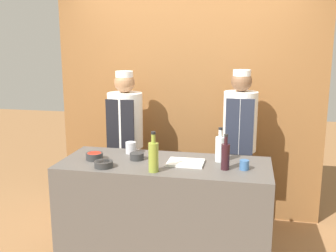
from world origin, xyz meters
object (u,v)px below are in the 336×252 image
(cutting_board, at_px, (186,163))
(chef_left, at_px, (126,143))
(sauce_bowl_red, at_px, (94,156))
(bottle_clear, at_px, (220,148))
(chef_right, at_px, (239,147))
(bottle_oil, at_px, (153,156))
(cup_blue, at_px, (244,165))
(cup_steel, at_px, (131,148))
(bottle_wine, at_px, (225,156))
(sauce_bowl_green, at_px, (137,156))
(sauce_bowl_white, at_px, (104,164))

(cutting_board, distance_m, chef_left, 1.08)
(sauce_bowl_red, xyz_separation_m, chef_left, (0.01, 0.81, -0.09))
(bottle_clear, distance_m, chef_right, 0.67)
(bottle_oil, distance_m, cup_blue, 0.71)
(cup_blue, bearing_deg, cup_steel, 165.47)
(cutting_board, bearing_deg, bottle_oil, -130.52)
(cutting_board, height_order, bottle_clear, bottle_clear)
(cutting_board, relative_size, bottle_oil, 0.93)
(sauce_bowl_red, bearing_deg, bottle_oil, -19.75)
(cutting_board, height_order, bottle_wine, bottle_wine)
(bottle_wine, height_order, chef_left, chef_left)
(bottle_oil, xyz_separation_m, chef_left, (-0.55, 1.01, -0.19))
(cup_blue, bearing_deg, bottle_wine, -170.25)
(cutting_board, bearing_deg, bottle_wine, -13.60)
(chef_right, bearing_deg, sauce_bowl_green, -138.46)
(sauce_bowl_green, xyz_separation_m, sauce_bowl_red, (-0.35, -0.07, -0.00))
(sauce_bowl_green, distance_m, cup_blue, 0.90)
(cutting_board, bearing_deg, sauce_bowl_white, -160.46)
(chef_left, bearing_deg, bottle_oil, -61.45)
(cutting_board, bearing_deg, sauce_bowl_red, -176.84)
(bottle_wine, distance_m, cup_steel, 0.90)
(chef_right, bearing_deg, bottle_clear, -102.40)
(sauce_bowl_white, height_order, chef_right, chef_right)
(sauce_bowl_green, height_order, cup_blue, cup_blue)
(bottle_wine, distance_m, chef_right, 0.86)
(sauce_bowl_green, distance_m, chef_left, 0.82)
(sauce_bowl_green, distance_m, cup_steel, 0.21)
(sauce_bowl_white, height_order, bottle_wine, bottle_wine)
(chef_left, xyz_separation_m, chef_right, (1.17, 0.00, 0.03))
(cutting_board, xyz_separation_m, bottle_oil, (-0.21, -0.25, 0.11))
(sauce_bowl_white, bearing_deg, cup_steel, 77.73)
(sauce_bowl_red, bearing_deg, cup_blue, -0.49)
(bottle_clear, bearing_deg, bottle_oil, -141.88)
(sauce_bowl_green, xyz_separation_m, bottle_clear, (0.69, 0.10, 0.08))
(sauce_bowl_red, xyz_separation_m, bottle_wine, (1.10, -0.04, 0.08))
(sauce_bowl_green, height_order, cup_steel, cup_steel)
(sauce_bowl_green, bearing_deg, bottle_clear, 8.06)
(sauce_bowl_white, relative_size, bottle_clear, 0.51)
(bottle_oil, xyz_separation_m, cup_steel, (-0.32, 0.45, -0.07))
(bottle_wine, relative_size, bottle_oil, 0.90)
(cup_blue, bearing_deg, sauce_bowl_red, 179.51)
(bottle_clear, distance_m, cup_steel, 0.80)
(sauce_bowl_green, xyz_separation_m, bottle_oil, (0.21, -0.28, 0.09))
(sauce_bowl_white, height_order, bottle_clear, bottle_clear)
(chef_left, bearing_deg, bottle_clear, -31.84)
(sauce_bowl_white, distance_m, cutting_board, 0.66)
(sauce_bowl_white, bearing_deg, sauce_bowl_red, 130.18)
(sauce_bowl_green, bearing_deg, bottle_oil, -52.32)
(cup_blue, bearing_deg, chef_right, 94.43)
(sauce_bowl_green, bearing_deg, sauce_bowl_white, -128.46)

